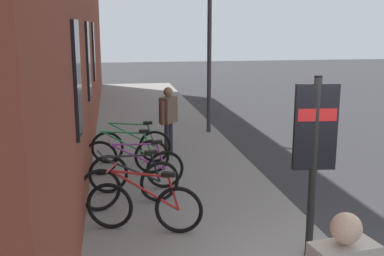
{
  "coord_description": "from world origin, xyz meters",
  "views": [
    {
      "loc": [
        -4.64,
        3.01,
        3.13
      ],
      "look_at": [
        3.56,
        1.6,
        1.3
      ],
      "focal_mm": 43.91,
      "sensor_mm": 36.0,
      "label": 1
    }
  ],
  "objects_px": {
    "bicycle_mid_rack": "(132,146)",
    "pedestrian_crossing_street": "(168,114)",
    "bicycle_beside_lamp": "(131,184)",
    "street_lamp": "(209,28)",
    "transit_info_sign": "(315,139)",
    "bicycle_far_end": "(127,156)",
    "bicycle_end_of_row": "(144,206)",
    "bicycle_under_window": "(138,170)"
  },
  "relations": [
    {
      "from": "bicycle_far_end",
      "to": "transit_info_sign",
      "type": "relative_size",
      "value": 0.74
    },
    {
      "from": "bicycle_mid_rack",
      "to": "bicycle_end_of_row",
      "type": "bearing_deg",
      "value": -179.61
    },
    {
      "from": "bicycle_mid_rack",
      "to": "transit_info_sign",
      "type": "relative_size",
      "value": 0.74
    },
    {
      "from": "bicycle_under_window",
      "to": "street_lamp",
      "type": "bearing_deg",
      "value": -26.65
    },
    {
      "from": "bicycle_end_of_row",
      "to": "pedestrian_crossing_street",
      "type": "bearing_deg",
      "value": -11.98
    },
    {
      "from": "pedestrian_crossing_street",
      "to": "street_lamp",
      "type": "relative_size",
      "value": 0.33
    },
    {
      "from": "bicycle_beside_lamp",
      "to": "pedestrian_crossing_street",
      "type": "bearing_deg",
      "value": -18.56
    },
    {
      "from": "bicycle_beside_lamp",
      "to": "street_lamp",
      "type": "bearing_deg",
      "value": -24.69
    },
    {
      "from": "bicycle_mid_rack",
      "to": "transit_info_sign",
      "type": "distance_m",
      "value": 5.33
    },
    {
      "from": "bicycle_far_end",
      "to": "bicycle_under_window",
      "type": "bearing_deg",
      "value": -170.55
    },
    {
      "from": "street_lamp",
      "to": "pedestrian_crossing_street",
      "type": "bearing_deg",
      "value": 148.23
    },
    {
      "from": "bicycle_under_window",
      "to": "transit_info_sign",
      "type": "bearing_deg",
      "value": -144.28
    },
    {
      "from": "street_lamp",
      "to": "bicycle_under_window",
      "type": "bearing_deg",
      "value": 153.35
    },
    {
      "from": "bicycle_end_of_row",
      "to": "pedestrian_crossing_street",
      "type": "distance_m",
      "value": 4.16
    },
    {
      "from": "bicycle_far_end",
      "to": "bicycle_beside_lamp",
      "type": "bearing_deg",
      "value": -179.58
    },
    {
      "from": "pedestrian_crossing_street",
      "to": "bicycle_far_end",
      "type": "bearing_deg",
      "value": 140.65
    },
    {
      "from": "bicycle_end_of_row",
      "to": "bicycle_under_window",
      "type": "distance_m",
      "value": 1.78
    },
    {
      "from": "bicycle_beside_lamp",
      "to": "bicycle_mid_rack",
      "type": "distance_m",
      "value": 2.58
    },
    {
      "from": "bicycle_under_window",
      "to": "bicycle_far_end",
      "type": "distance_m",
      "value": 1.02
    },
    {
      "from": "transit_info_sign",
      "to": "pedestrian_crossing_street",
      "type": "relative_size",
      "value": 1.48
    },
    {
      "from": "transit_info_sign",
      "to": "pedestrian_crossing_street",
      "type": "distance_m",
      "value": 5.34
    },
    {
      "from": "bicycle_under_window",
      "to": "bicycle_mid_rack",
      "type": "bearing_deg",
      "value": 0.84
    },
    {
      "from": "bicycle_far_end",
      "to": "bicycle_end_of_row",
      "type": "bearing_deg",
      "value": -176.62
    },
    {
      "from": "bicycle_end_of_row",
      "to": "bicycle_beside_lamp",
      "type": "bearing_deg",
      "value": 8.39
    },
    {
      "from": "bicycle_mid_rack",
      "to": "street_lamp",
      "type": "relative_size",
      "value": 0.36
    },
    {
      "from": "bicycle_under_window",
      "to": "bicycle_end_of_row",
      "type": "bearing_deg",
      "value": 179.93
    },
    {
      "from": "bicycle_under_window",
      "to": "transit_info_sign",
      "type": "height_order",
      "value": "transit_info_sign"
    },
    {
      "from": "pedestrian_crossing_street",
      "to": "bicycle_end_of_row",
      "type": "bearing_deg",
      "value": 168.02
    },
    {
      "from": "bicycle_beside_lamp",
      "to": "street_lamp",
      "type": "relative_size",
      "value": 0.35
    },
    {
      "from": "street_lamp",
      "to": "transit_info_sign",
      "type": "bearing_deg",
      "value": 178.46
    },
    {
      "from": "bicycle_end_of_row",
      "to": "bicycle_under_window",
      "type": "bearing_deg",
      "value": -0.07
    },
    {
      "from": "bicycle_end_of_row",
      "to": "transit_info_sign",
      "type": "xyz_separation_m",
      "value": [
        -1.13,
        -2.1,
        1.21
      ]
    },
    {
      "from": "bicycle_mid_rack",
      "to": "pedestrian_crossing_street",
      "type": "height_order",
      "value": "pedestrian_crossing_street"
    },
    {
      "from": "bicycle_under_window",
      "to": "bicycle_mid_rack",
      "type": "height_order",
      "value": "same"
    },
    {
      "from": "bicycle_end_of_row",
      "to": "bicycle_beside_lamp",
      "type": "xyz_separation_m",
      "value": [
        1.03,
        0.15,
        0.0
      ]
    },
    {
      "from": "bicycle_beside_lamp",
      "to": "pedestrian_crossing_street",
      "type": "distance_m",
      "value": 3.22
    },
    {
      "from": "bicycle_beside_lamp",
      "to": "bicycle_far_end",
      "type": "bearing_deg",
      "value": 0.42
    },
    {
      "from": "bicycle_far_end",
      "to": "pedestrian_crossing_street",
      "type": "bearing_deg",
      "value": -39.35
    },
    {
      "from": "bicycle_far_end",
      "to": "street_lamp",
      "type": "xyz_separation_m",
      "value": [
        3.58,
        -2.46,
        2.53
      ]
    },
    {
      "from": "bicycle_mid_rack",
      "to": "pedestrian_crossing_street",
      "type": "bearing_deg",
      "value": -64.34
    },
    {
      "from": "bicycle_mid_rack",
      "to": "bicycle_beside_lamp",
      "type": "bearing_deg",
      "value": 177.17
    },
    {
      "from": "transit_info_sign",
      "to": "pedestrian_crossing_street",
      "type": "xyz_separation_m",
      "value": [
        5.16,
        1.24,
        -0.61
      ]
    }
  ]
}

